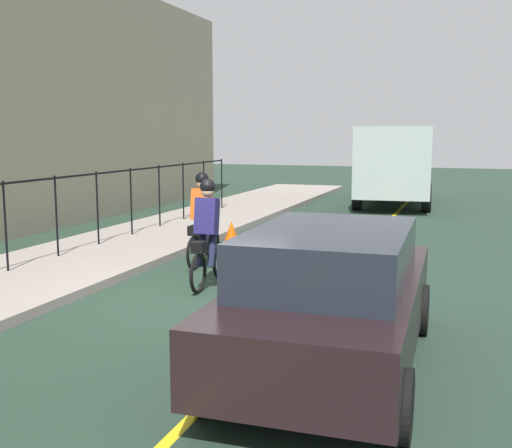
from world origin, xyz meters
The scene contains 9 objects.
ground_plane centered at (0.00, 0.00, 0.00)m, with size 80.00×80.00×0.00m, color #223629.
lane_line_centre centered at (0.00, -1.60, 0.00)m, with size 36.00×0.12×0.01m, color yellow.
sidewalk centered at (0.00, 3.40, 0.07)m, with size 40.00×3.20×0.15m, color gray.
iron_fence centered at (1.00, 3.80, 1.29)m, with size 18.38×0.04×1.60m.
cyclist_lead centered at (2.51, 1.03, 0.91)m, with size 1.71×0.38×1.83m.
cyclist_follow centered at (0.97, 0.23, 0.91)m, with size 1.71×0.38×1.83m.
patrol_sedan centered at (-1.95, -2.53, 0.82)m, with size 4.45×2.02×1.58m.
box_truck_background centered at (14.27, -1.19, 1.55)m, with size 6.90×3.03×2.78m.
traffic_cone_near centered at (5.15, 1.47, 0.25)m, with size 0.36×0.36×0.50m, color #F65308.
Camera 1 is at (-8.35, -3.92, 2.57)m, focal length 43.38 mm.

